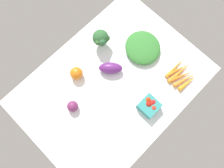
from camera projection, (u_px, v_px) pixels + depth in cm
name	position (u px, v px, depth cm)	size (l,w,h in cm)	color
tablecloth	(112.00, 85.00, 132.35)	(104.00, 76.00, 2.00)	white
red_onion_near_basket	(73.00, 106.00, 125.02)	(6.14, 6.14, 6.14)	#712959
heirloom_tomato_orange	(76.00, 73.00, 129.37)	(7.33, 7.33, 7.33)	orange
leafy_greens_clump	(143.00, 48.00, 134.71)	(21.81, 20.55, 5.10)	#347B32
eggplant	(111.00, 68.00, 130.58)	(13.43, 6.59, 6.59)	#612572
berry_basket	(149.00, 106.00, 124.94)	(9.91, 9.91, 6.92)	teal
carrot_bunch	(182.00, 75.00, 131.69)	(18.38, 14.34, 2.68)	orange
broccoli_head	(101.00, 39.00, 130.57)	(9.76, 9.94, 12.43)	#A2BC84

